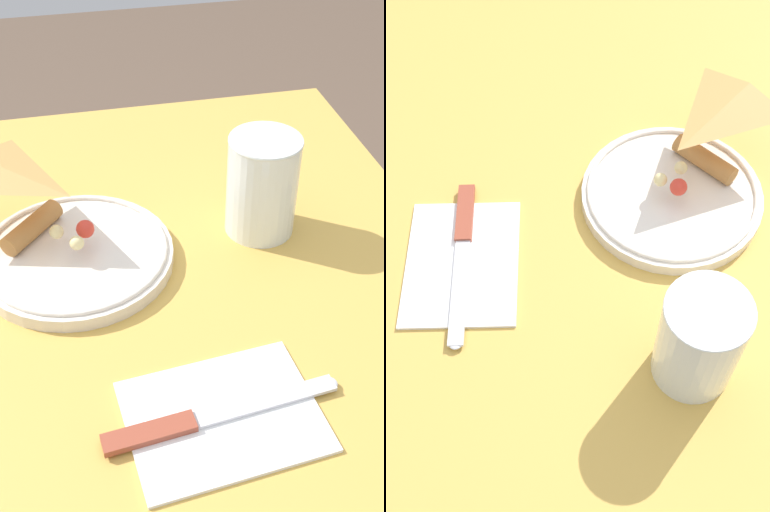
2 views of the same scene
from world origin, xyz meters
TOP-DOWN VIEW (x-y plane):
  - ground_plane at (0.00, 0.00)m, footprint 6.00×6.00m
  - dining_table at (0.00, 0.00)m, footprint 0.94×0.81m
  - plate_pizza at (0.04, 0.05)m, footprint 0.22×0.22m
  - milk_glass at (0.27, 0.06)m, footprint 0.08×0.08m
  - napkin_folded at (0.15, -0.20)m, footprint 0.18×0.14m
  - butter_knife at (0.14, -0.20)m, footprint 0.22×0.04m

SIDE VIEW (x-z plane):
  - ground_plane at x=0.00m, z-range 0.00..0.00m
  - dining_table at x=0.00m, z-range 0.25..1.01m
  - napkin_folded at x=0.15m, z-range 0.75..0.76m
  - butter_knife at x=0.14m, z-range 0.75..0.76m
  - plate_pizza at x=0.04m, z-range 0.74..0.79m
  - milk_glass at x=0.27m, z-range 0.74..0.87m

